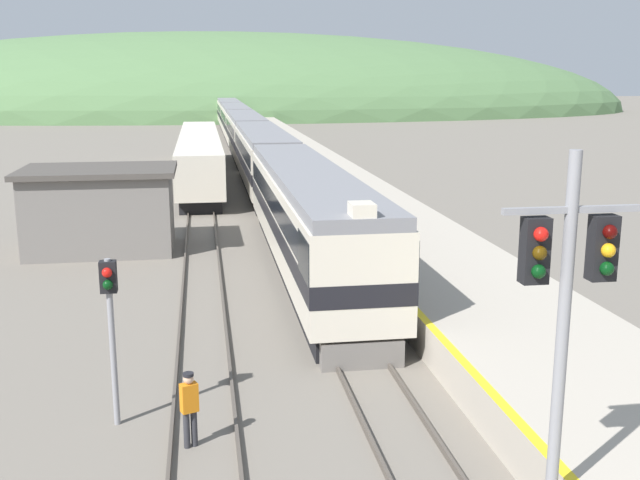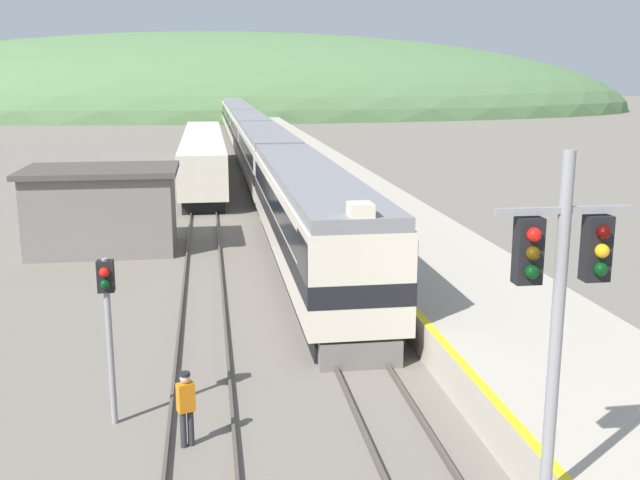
% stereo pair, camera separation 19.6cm
% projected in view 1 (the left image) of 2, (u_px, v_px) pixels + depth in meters
% --- Properties ---
extents(track_main, '(1.52, 180.00, 0.16)m').
position_uv_depth(track_main, '(243.00, 152.00, 75.94)').
color(track_main, '#4C443D').
rests_on(track_main, ground).
extents(track_siding, '(1.52, 180.00, 0.16)m').
position_uv_depth(track_siding, '(200.00, 153.00, 75.28)').
color(track_siding, '#4C443D').
rests_on(track_siding, ground).
extents(platform, '(5.67, 140.00, 1.12)m').
position_uv_depth(platform, '(318.00, 172.00, 57.26)').
color(platform, '#ADA393').
rests_on(platform, ground).
extents(distant_hills, '(176.67, 79.50, 32.64)m').
position_uv_depth(distant_hills, '(220.00, 112.00, 156.77)').
color(distant_hills, '#517547').
rests_on(distant_hills, ground).
extents(station_shed, '(6.80, 4.87, 3.78)m').
position_uv_depth(station_shed, '(101.00, 209.00, 33.75)').
color(station_shed, slate).
rests_on(station_shed, ground).
extents(express_train_lead_car, '(2.99, 21.53, 4.55)m').
position_uv_depth(express_train_lead_car, '(309.00, 217.00, 29.97)').
color(express_train_lead_car, black).
rests_on(express_train_lead_car, ground).
extents(carriage_second, '(2.98, 19.42, 4.19)m').
position_uv_depth(carriage_second, '(264.00, 158.00, 50.79)').
color(carriage_second, black).
rests_on(carriage_second, ground).
extents(carriage_third, '(2.98, 19.42, 4.19)m').
position_uv_depth(carriage_third, '(246.00, 135.00, 70.37)').
color(carriage_third, black).
rests_on(carriage_third, ground).
extents(carriage_fourth, '(2.98, 19.42, 4.19)m').
position_uv_depth(carriage_fourth, '(236.00, 122.00, 89.94)').
color(carriage_fourth, black).
rests_on(carriage_fourth, ground).
extents(carriage_fifth, '(2.98, 19.42, 4.19)m').
position_uv_depth(carriage_fifth, '(229.00, 113.00, 109.52)').
color(carriage_fifth, black).
rests_on(carriage_fifth, ground).
extents(siding_train, '(2.90, 30.90, 3.43)m').
position_uv_depth(siding_train, '(200.00, 156.00, 56.68)').
color(siding_train, black).
rests_on(siding_train, ground).
extents(signal_mast_main, '(2.20, 0.42, 6.78)m').
position_uv_depth(signal_mast_main, '(565.00, 303.00, 11.54)').
color(signal_mast_main, gray).
rests_on(signal_mast_main, ground).
extents(signal_post_siding, '(0.36, 0.42, 3.92)m').
position_uv_depth(signal_post_siding, '(110.00, 307.00, 16.59)').
color(signal_post_siding, gray).
rests_on(signal_post_siding, ground).
extents(track_worker, '(0.42, 0.34, 1.70)m').
position_uv_depth(track_worker, '(189.00, 405.00, 15.96)').
color(track_worker, '#2D2D33').
rests_on(track_worker, ground).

